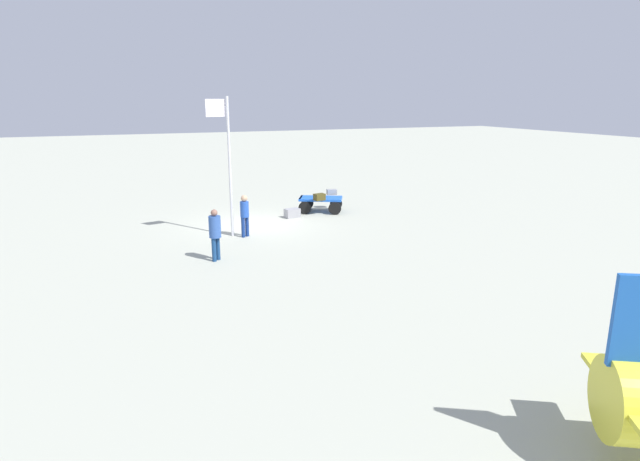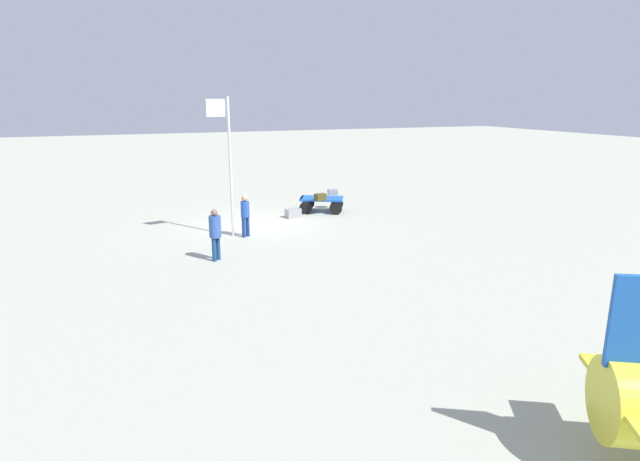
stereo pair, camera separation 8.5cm
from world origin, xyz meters
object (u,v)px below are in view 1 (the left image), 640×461
Objects in this scene: worker_trailing at (215,231)px; flagpole at (227,156)px; suitcase_dark at (292,213)px; worker_lead at (245,213)px; luggage_cart at (320,202)px; suitcase_navy at (319,197)px; suitcase_maroon at (332,192)px.

flagpole is at bearing -111.07° from worker_trailing.
worker_lead reaches higher than suitcase_dark.
worker_lead is 0.31× the size of flagpole.
suitcase_dark is (1.58, 0.62, -0.28)m from luggage_cart.
suitcase_navy is at bearing -179.14° from suitcase_dark.
luggage_cart is 0.44× the size of flagpole.
suitcase_dark is at bearing -138.45° from worker_lead.
suitcase_maroon is 0.10× the size of flagpole.
worker_lead reaches higher than luggage_cart.
suitcase_dark is 0.42× the size of worker_trailing.
suitcase_navy reaches higher than suitcase_maroon.
luggage_cart reaches higher than suitcase_dark.
suitcase_navy is at bearing 64.40° from luggage_cart.
luggage_cart is 0.75m from suitcase_navy.
suitcase_dark is at bearing 25.39° from suitcase_maroon.
flagpole is at bearing 29.43° from luggage_cart.
worker_lead is (2.71, 2.40, 0.72)m from suitcase_dark.
worker_lead is (5.07, 3.52, 0.13)m from suitcase_maroon.
flagpole is at bearing -32.53° from worker_lead.
flagpole reaches higher than suitcase_navy.
worker_lead is (4.29, 3.03, 0.44)m from luggage_cart.
worker_trailing reaches higher than suitcase_navy.
flagpole is (5.57, 3.20, 2.24)m from suitcase_maroon.
suitcase_navy is 4.68m from worker_lead.
flagpole reaches higher than suitcase_dark.
suitcase_maroon is 0.31× the size of worker_lead.
suitcase_dark is (2.36, 1.12, -0.59)m from suitcase_maroon.
worker_lead is 3.02m from worker_trailing.
suitcase_navy is 1.06× the size of suitcase_maroon.
worker_trailing is at bearing 48.90° from suitcase_dark.
suitcase_navy is 0.33× the size of worker_lead.
flagpole is (4.50, 2.10, 2.21)m from suitcase_navy.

